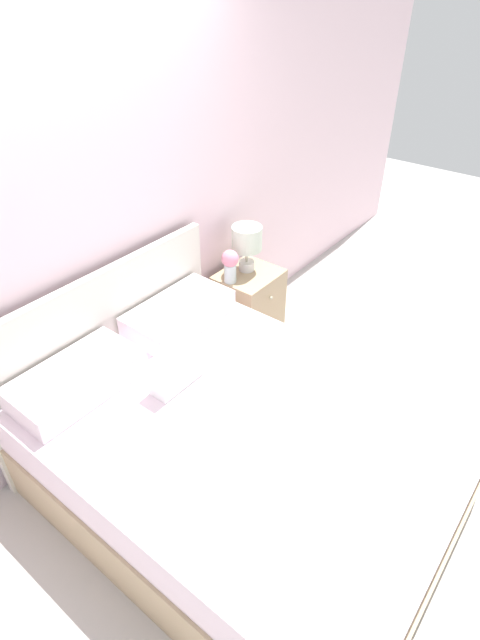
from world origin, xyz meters
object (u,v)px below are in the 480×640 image
at_px(nightstand, 249,307).
at_px(flower_vase, 230,264).
at_px(bed, 233,448).
at_px(table_lamp, 247,241).

distance_m(nightstand, flower_vase, 0.47).
distance_m(bed, nightstand, 1.39).
xyz_separation_m(nightstand, flower_vase, (-0.17, 0.04, 0.44)).
height_order(table_lamp, flower_vase, table_lamp).
relative_size(nightstand, table_lamp, 1.72).
relative_size(bed, flower_vase, 8.60).
xyz_separation_m(table_lamp, flower_vase, (-0.20, -0.01, -0.09)).
bearing_deg(bed, nightstand, 34.06).
relative_size(table_lamp, flower_vase, 1.40).
bearing_deg(bed, flower_vase, 39.73).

